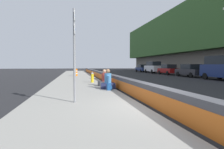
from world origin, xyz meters
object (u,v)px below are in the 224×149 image
Objects in this scene: backpack at (109,87)px; construction_barrel at (75,72)px; seated_person_middle at (105,81)px; route_sign_post at (74,49)px; parked_car_midline at (168,69)px; fire_hydrant at (92,77)px; seated_person_foreground at (108,82)px; parked_car_farther at (142,68)px; parked_car_fourth at (190,70)px; parked_car_far at (153,67)px.

backpack is 0.42× the size of construction_barrel.
construction_barrel is at bearing 9.10° from seated_person_middle.
parked_car_midline is at bearing -37.22° from route_sign_post.
fire_hydrant reaches higher than backpack.
fire_hydrant is 0.72× the size of seated_person_foreground.
fire_hydrant is 27.32m from parked_car_farther.
parked_car_fourth is at bearing -46.67° from route_sign_post.
route_sign_post is 8.23m from fire_hydrant.
route_sign_post is 4.09× the size of fire_hydrant.
parked_car_midline is at bearing 0.44° from parked_car_fourth.
parked_car_midline reaches higher than backpack.
parked_car_far is at bearing -32.59° from seated_person_middle.
parked_car_fourth is 0.94× the size of parked_car_far.
seated_person_foreground is 1.46m from seated_person_middle.
backpack is 0.09× the size of parked_car_fourth.
seated_person_foreground is at bearing 140.81° from parked_car_midline.
fire_hydrant is 0.19× the size of parked_car_midline.
fire_hydrant is at bearing 149.90° from parked_car_farther.
route_sign_post reaches higher than parked_car_fourth.
seated_person_foreground is at bearing -5.30° from backpack.
fire_hydrant is 15.15m from parked_car_fourth.
seated_person_foreground is 16.84m from parked_car_fourth.
parked_car_fourth is (6.39, -13.73, 0.27)m from fire_hydrant.
backpack is at bearing 130.33° from parked_car_fourth.
construction_barrel is (11.98, 1.92, 0.12)m from seated_person_middle.
backpack is 26.32m from parked_car_far.
route_sign_post is at bearing 142.78° from parked_car_midline.
seated_person_middle reaches higher than backpack.
seated_person_foreground is at bearing -172.01° from construction_barrel.
route_sign_post is at bearing 158.84° from seated_person_middle.
route_sign_post is at bearing 169.63° from fire_hydrant.
parked_car_farther reaches higher than construction_barrel.
route_sign_post reaches higher than parked_car_farther.
route_sign_post is 35.04m from parked_car_farther.
parked_car_far is (8.55, -15.05, 0.56)m from construction_barrel.
parked_car_farther is at bearing -25.64° from route_sign_post.
parked_car_farther reaches higher than seated_person_middle.
seated_person_middle is (1.46, -0.03, -0.02)m from seated_person_foreground.
seated_person_middle is at bearing -21.16° from route_sign_post.
seated_person_middle is 19.65m from parked_car_midline.
route_sign_post reaches higher than fire_hydrant.
parked_car_midline is at bearing 179.94° from parked_car_farther.
seated_person_foreground is at bearing -27.77° from route_sign_post.
parked_car_midline is (5.61, 0.04, 0.00)m from parked_car_fourth.
construction_barrel reaches higher than backpack.
parked_car_far is at bearing -60.39° from construction_barrel.
parked_car_fourth is at bearing -49.67° from backpack.
route_sign_post is 9.00× the size of backpack.
parked_car_fourth is 0.99× the size of parked_car_midline.
seated_person_middle reaches higher than construction_barrel.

